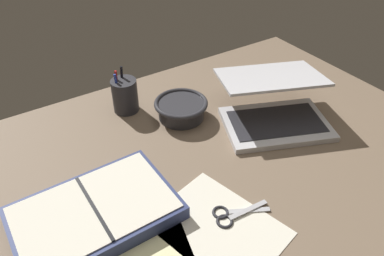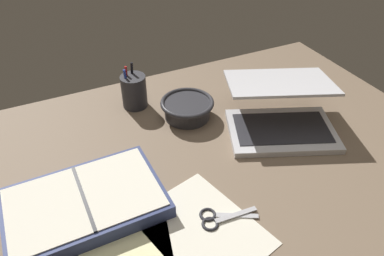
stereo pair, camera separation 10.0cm
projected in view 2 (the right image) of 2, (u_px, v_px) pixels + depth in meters
desk_top at (207, 165)px, 100.00cm from camera, size 140.00×100.00×2.00cm
laptop at (281, 114)px, 108.89cm from camera, size 39.26×38.71×13.91cm
bowl at (187, 108)px, 114.14cm from camera, size 16.36×16.36×5.73cm
pen_cup at (134, 91)px, 117.67cm from camera, size 7.90×7.90×14.22cm
planner at (85, 203)px, 85.76cm from camera, size 35.74×23.90×4.18cm
scissors at (216, 218)px, 84.34cm from camera, size 13.50×7.84×0.80cm
paper_sheet_front at (202, 229)px, 82.27cm from camera, size 27.36×31.98×0.16cm
paper_sheet_beside_planner at (126, 250)px, 78.15cm from camera, size 24.48×28.48×0.16cm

